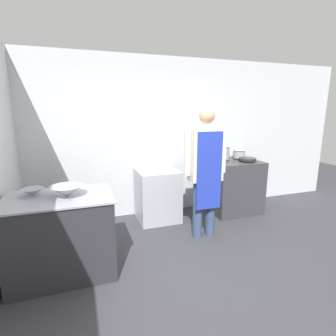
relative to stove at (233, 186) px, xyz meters
The scene contains 11 objects.
ground_plane 2.26m from the stove, 132.56° to the right, with size 14.00×14.00×0.00m, color #38383D.
wall_back 1.79m from the stove, 163.31° to the left, with size 8.00×0.05×2.70m.
prep_counter 3.03m from the stove, 160.38° to the right, with size 1.13×0.77×0.91m.
stove is the anchor object (origin of this frame).
fridge_unit 1.42m from the stove, behind, with size 0.66×0.65×0.85m.
person_cook 1.33m from the stove, 142.56° to the right, with size 0.64×0.24×1.85m.
mixing_bowl 3.00m from the stove, 159.24° to the right, with size 0.35×0.35×0.12m.
small_bowl 3.28m from the stove, 163.83° to the right, with size 0.23×0.23×0.08m.
stock_pot 0.66m from the stove, 146.21° to the left, with size 0.29×0.29×0.25m.
saute_pan 0.55m from the stove, 36.51° to the right, with size 0.30×0.30×0.04m.
sauce_pot 0.61m from the stove, 36.98° to the left, with size 0.22×0.22×0.16m.
Camera 1 is at (-1.12, -2.31, 1.83)m, focal length 28.00 mm.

